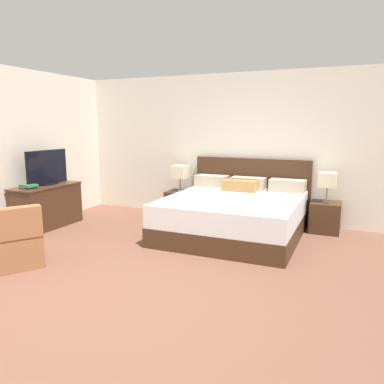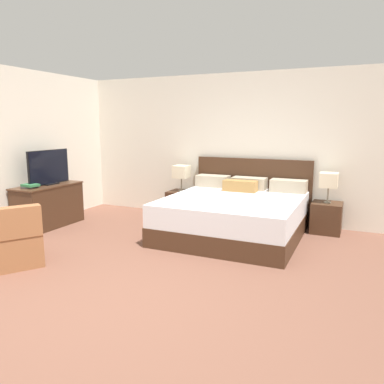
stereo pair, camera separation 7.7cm
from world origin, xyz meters
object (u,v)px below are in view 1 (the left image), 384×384
Objects in this scene: book_red_cover at (28,188)px; dresser at (47,205)px; table_lamp_right at (328,180)px; table_lamp_left at (180,172)px; armchair_by_window at (9,243)px; nightstand_right at (325,217)px; nightstand_left at (180,204)px; tv at (47,168)px; book_blue_cover at (29,186)px; bed at (234,214)px.

dresser is at bearing 88.64° from book_red_cover.
dresser is (-4.29, -1.52, -0.47)m from table_lamp_right.
table_lamp_left is 0.41× the size of dresser.
dresser is at bearing 120.76° from armchair_by_window.
nightstand_right is at bearing -0.03° from table_lamp_left.
nightstand_left is at bearing 75.10° from armchair_by_window.
table_lamp_left is (0.00, 0.00, 0.59)m from nightstand_left.
tv is (-4.29, -1.45, 0.74)m from nightstand_right.
tv is at bearing -140.11° from table_lamp_left.
armchair_by_window is (-0.82, -3.07, -0.55)m from table_lamp_left.
nightstand_right is at bearing 42.39° from armchair_by_window.
table_lamp_right is 4.68m from book_blue_cover.
tv is (-1.74, -1.45, 0.74)m from nightstand_left.
table_lamp_right is 0.41× the size of dresser.
nightstand_left is 0.41× the size of dresser.
table_lamp_right is (1.27, 0.74, 0.51)m from bed.
book_red_cover is at bearing -91.52° from tv.
dresser is (-3.02, -0.77, 0.03)m from bed.
nightstand_left is at bearing 46.77° from book_red_cover.
bed is 10.53× the size of book_red_cover.
table_lamp_left is 0.50× the size of armchair_by_window.
book_red_cover is (-4.30, -1.87, -0.12)m from table_lamp_right.
table_lamp_right is 0.55× the size of tv.
bed is 3.12m from dresser.
nightstand_right is 0.59m from table_lamp_right.
nightstand_left is 2.55m from nightstand_right.
tv is (-3.02, -0.71, 0.65)m from bed.
book_red_cover reaches higher than dresser.
bed is at bearing -30.26° from nightstand_left.
book_red_cover is at bearing -156.56° from nightstand_right.
table_lamp_right is 4.59m from armchair_by_window.
table_lamp_right is at bearing 0.03° from nightstand_left.
book_blue_cover reaches higher than nightstand_left.
nightstand_left is at bearing 39.87° from tv.
table_lamp_right reaches higher than armchair_by_window.
nightstand_right is 0.41× the size of dresser.
tv is 0.47m from book_blue_cover.
dresser is at bearing -160.54° from table_lamp_right.
table_lamp_right is at bearing 23.45° from book_red_cover.
dresser is at bearing -138.99° from table_lamp_left.
tv is 3.59× the size of book_blue_cover.
tv reaches higher than nightstand_right.
bed is 3.13m from armchair_by_window.
dresser is 1.36× the size of tv.
dresser is at bearing -139.02° from nightstand_left.
table_lamp_right is (0.00, 0.00, 0.59)m from nightstand_right.
bed is 4.36× the size of nightstand_right.
tv reaches higher than book_red_cover.
nightstand_left is 2.62m from table_lamp_right.
tv is (0.00, 0.06, 0.62)m from dresser.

